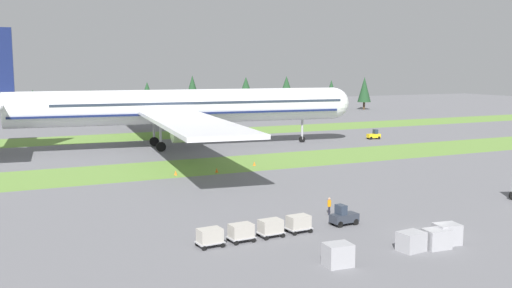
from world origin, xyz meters
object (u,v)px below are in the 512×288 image
(cargo_dolly_third, at_px, (241,231))
(uld_container_2, at_px, (447,234))
(uld_container_0, at_px, (338,255))
(taxiway_marker_1, at_px, (254,164))
(ground_crew_marshaller, at_px, (329,205))
(cargo_dolly_second, at_px, (271,227))
(uld_container_1, at_px, (411,241))
(taxiway_marker_2, at_px, (217,170))
(uld_container_3, at_px, (436,239))
(baggage_tug, at_px, (344,217))
(pushback_tractor, at_px, (374,135))
(taxiway_marker_0, at_px, (176,173))
(cargo_dolly_lead, at_px, (299,222))
(airliner, at_px, (168,107))
(cargo_dolly_fourth, at_px, (210,236))

(cargo_dolly_third, xyz_separation_m, uld_container_2, (15.32, -7.87, -0.06))
(cargo_dolly_third, bearing_deg, uld_container_0, 21.21)
(uld_container_2, relative_size, taxiway_marker_1, 3.29)
(ground_crew_marshaller, relative_size, uld_container_0, 0.87)
(cargo_dolly_second, xyz_separation_m, uld_container_2, (12.43, -8.08, -0.06))
(uld_container_1, bearing_deg, taxiway_marker_2, 91.98)
(cargo_dolly_second, bearing_deg, uld_container_3, 47.52)
(baggage_tug, height_order, cargo_dolly_second, baggage_tug)
(baggage_tug, relative_size, uld_container_3, 1.34)
(uld_container_3, distance_m, taxiway_marker_1, 42.71)
(uld_container_2, bearing_deg, pushback_tractor, 58.47)
(pushback_tractor, height_order, uld_container_1, pushback_tractor)
(uld_container_1, bearing_deg, cargo_dolly_third, 144.72)
(baggage_tug, xyz_separation_m, uld_container_0, (-6.72, -9.40, 0.05))
(uld_container_0, relative_size, taxiway_marker_2, 3.13)
(cargo_dolly_second, height_order, uld_container_1, uld_container_1)
(cargo_dolly_second, distance_m, uld_container_1, 11.87)
(uld_container_1, xyz_separation_m, taxiway_marker_1, (5.75, 42.27, -0.48))
(pushback_tractor, distance_m, ground_crew_marshaller, 63.29)
(cargo_dolly_third, distance_m, taxiway_marker_0, 32.14)
(cargo_dolly_third, distance_m, taxiway_marker_2, 32.93)
(baggage_tug, distance_m, cargo_dolly_second, 7.93)
(cargo_dolly_third, distance_m, ground_crew_marshaller, 12.57)
(baggage_tug, height_order, pushback_tractor, same)
(cargo_dolly_second, height_order, cargo_dolly_third, same)
(taxiway_marker_0, bearing_deg, uld_container_1, -79.82)
(cargo_dolly_lead, distance_m, cargo_dolly_second, 2.90)
(uld_container_1, bearing_deg, airliner, 90.36)
(uld_container_0, bearing_deg, uld_container_1, 4.33)
(cargo_dolly_third, xyz_separation_m, ground_crew_marshaller, (11.67, 4.66, 0.03))
(pushback_tractor, distance_m, taxiway_marker_2, 47.73)
(taxiway_marker_1, xyz_separation_m, taxiway_marker_2, (-7.12, -2.84, 0.02))
(uld_container_3, bearing_deg, taxiway_marker_1, 85.40)
(uld_container_0, bearing_deg, uld_container_2, 3.81)
(airliner, bearing_deg, cargo_dolly_third, -4.30)
(baggage_tug, bearing_deg, taxiway_marker_1, 165.12)
(uld_container_1, relative_size, taxiway_marker_0, 3.12)
(cargo_dolly_lead, relative_size, cargo_dolly_third, 1.00)
(uld_container_2, distance_m, taxiway_marker_0, 41.25)
(uld_container_2, bearing_deg, taxiway_marker_2, 97.67)
(cargo_dolly_second, distance_m, uld_container_3, 13.82)
(cargo_dolly_lead, relative_size, uld_container_3, 1.15)
(airliner, height_order, baggage_tug, airliner)
(pushback_tractor, xyz_separation_m, uld_container_0, (-48.54, -61.54, 0.05))
(cargo_dolly_second, distance_m, pushback_tractor, 72.47)
(cargo_dolly_fourth, height_order, uld_container_2, uld_container_2)
(cargo_dolly_second, bearing_deg, pushback_tractor, 132.56)
(ground_crew_marshaller, relative_size, taxiway_marker_1, 2.87)
(cargo_dolly_lead, bearing_deg, cargo_dolly_fourth, -90.00)
(cargo_dolly_second, distance_m, uld_container_0, 8.91)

